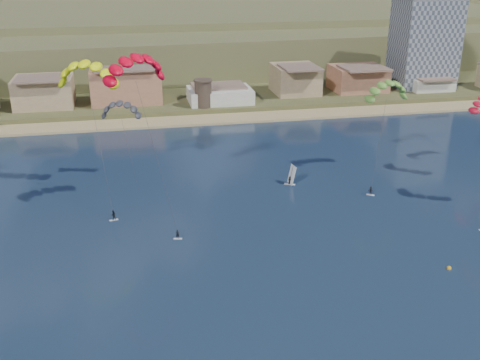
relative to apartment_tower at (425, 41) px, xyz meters
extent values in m
plane|color=black|center=(-85.00, -128.00, -17.82)|extent=(2400.00, 2400.00, 0.00)
cube|color=tan|center=(-85.00, -22.00, -17.57)|extent=(2200.00, 12.00, 0.90)
cube|color=brown|center=(-85.00, 432.00, -17.82)|extent=(2200.00, 900.00, 4.00)
cube|color=brown|center=(-45.00, 92.00, -8.32)|extent=(320.00, 150.00, 15.00)
cube|color=brown|center=(-125.00, 132.00, -6.82)|extent=(380.00, 170.00, 18.00)
cube|color=gray|center=(0.00, 0.00, -0.82)|extent=(20.00, 16.00, 30.00)
cylinder|color=#47382D|center=(-80.00, -14.00, -11.82)|extent=(5.20, 5.20, 8.00)
cylinder|color=#47382D|center=(-80.00, -14.00, -7.52)|extent=(5.82, 5.82, 0.60)
cube|color=silver|center=(-96.25, -96.58, -17.77)|extent=(1.53, 0.74, 0.10)
imported|color=black|center=(-96.25, -96.58, -16.88)|extent=(0.69, 0.53, 1.69)
cylinder|color=#262626|center=(-98.85, -90.36, -4.47)|extent=(0.05, 0.05, 28.02)
cube|color=silver|center=(-107.29, -86.68, -17.77)|extent=(1.70, 0.85, 0.11)
imported|color=black|center=(-107.29, -86.68, -16.78)|extent=(1.05, 0.90, 1.87)
cylinder|color=#262626|center=(-108.89, -78.92, -6.05)|extent=(0.05, 0.05, 26.42)
cube|color=silver|center=(-55.24, -85.01, -17.77)|extent=(1.60, 1.31, 0.11)
imported|color=black|center=(-55.24, -85.01, -16.79)|extent=(1.38, 1.24, 1.85)
cylinder|color=#262626|center=(-51.44, -78.76, -8.81)|extent=(0.05, 0.05, 21.43)
cylinder|color=#262626|center=(-104.68, -69.46, -10.71)|extent=(0.04, 0.04, 15.80)
cube|color=silver|center=(-70.01, -76.09, -17.76)|extent=(2.45, 1.70, 0.12)
imported|color=black|center=(-70.01, -76.09, -16.84)|extent=(1.00, 0.87, 1.72)
cube|color=white|center=(-69.61, -76.09, -15.61)|extent=(1.99, 2.73, 4.10)
sphere|color=orange|center=(-55.05, -115.35, -17.69)|extent=(0.75, 0.75, 0.75)
camera|label=1|loc=(-103.27, -186.47, 28.99)|focal=42.94mm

